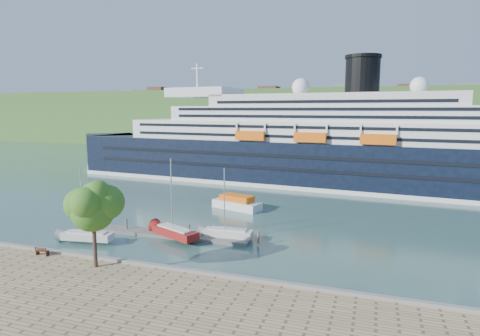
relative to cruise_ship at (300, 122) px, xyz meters
name	(u,v)px	position (x,y,z in m)	size (l,w,h in m)	color
ground	(119,270)	(-8.24, -53.54, -13.34)	(400.00, 400.00, 0.00)	#2E524A
far_hillside	(319,118)	(-8.24, 91.46, -1.34)	(400.00, 50.00, 24.00)	#325C24
quay_coping	(118,260)	(-8.24, -53.74, -12.19)	(220.00, 0.50, 0.30)	slate
cruise_ship	(300,122)	(0.00, 0.00, 0.00)	(118.82, 17.30, 26.68)	black
park_bench	(42,251)	(-16.70, -54.74, -11.86)	(1.51, 0.62, 0.97)	#4D2416
promenade_tree	(93,220)	(-9.40, -55.53, -7.74)	(5.55, 5.55, 9.20)	#2F661B
floating_pontoon	(173,235)	(-8.28, -42.15, -13.12)	(20.12, 2.46, 0.45)	slate
sailboat_white_near	(86,208)	(-16.76, -47.79, -8.98)	(6.75, 1.87, 8.72)	silver
sailboat_red	(174,202)	(-7.33, -43.33, -8.49)	(7.52, 2.09, 9.71)	maroon
sailboat_white_far	(228,206)	(-1.14, -41.19, -9.05)	(6.65, 1.85, 8.59)	silver
tender_launch	(237,202)	(-5.28, -26.08, -12.20)	(8.28, 2.83, 2.29)	orange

